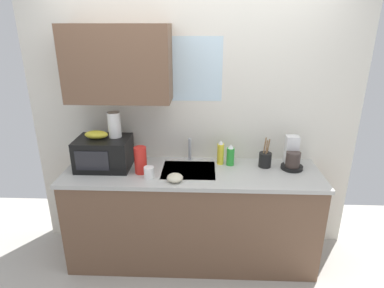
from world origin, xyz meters
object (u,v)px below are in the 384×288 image
object	(u,v)px
dish_soap_bottle_green	(230,156)
utensil_crock	(265,159)
coffee_maker	(292,157)
cereal_canister	(140,160)
banana_bunch	(96,135)
small_bowl	(175,178)
microwave	(104,153)
paper_towel_roll	(114,125)
dish_soap_bottle_yellow	(220,153)
mug_white	(149,172)

from	to	relation	value
dish_soap_bottle_green	utensil_crock	xyz separation A→B (m)	(0.31, -0.02, -0.02)
coffee_maker	cereal_canister	distance (m)	1.32
banana_bunch	small_bowl	size ratio (longest dim) A/B	1.54
banana_bunch	small_bowl	distance (m)	0.79
coffee_maker	dish_soap_bottle_green	distance (m)	0.54
banana_bunch	coffee_maker	distance (m)	1.71
microwave	small_bowl	bearing A→B (deg)	-21.09
coffee_maker	dish_soap_bottle_green	xyz separation A→B (m)	(-0.54, 0.04, -0.01)
coffee_maker	cereal_canister	world-z (taller)	coffee_maker
microwave	cereal_canister	bearing A→B (deg)	-16.13
paper_towel_roll	dish_soap_bottle_yellow	world-z (taller)	paper_towel_roll
banana_bunch	utensil_crock	xyz separation A→B (m)	(1.47, 0.07, -0.24)
microwave	small_bowl	distance (m)	0.70
dish_soap_bottle_yellow	utensil_crock	size ratio (longest dim) A/B	0.83
coffee_maker	small_bowl	bearing A→B (deg)	-162.92
microwave	banana_bunch	bearing A→B (deg)	178.20
cereal_canister	paper_towel_roll	bearing A→B (deg)	147.99
mug_white	utensil_crock	xyz separation A→B (m)	(0.99, 0.26, 0.02)
dish_soap_bottle_yellow	dish_soap_bottle_green	xyz separation A→B (m)	(0.09, -0.02, -0.02)
cereal_canister	small_bowl	bearing A→B (deg)	-26.29
paper_towel_roll	small_bowl	xyz separation A→B (m)	(0.54, -0.30, -0.35)
dish_soap_bottle_green	utensil_crock	world-z (taller)	utensil_crock
cereal_canister	utensil_crock	bearing A→B (deg)	8.96
paper_towel_roll	mug_white	distance (m)	0.52
coffee_maker	dish_soap_bottle_yellow	world-z (taller)	coffee_maker
mug_white	utensil_crock	distance (m)	1.03
microwave	mug_white	size ratio (longest dim) A/B	4.84
banana_bunch	mug_white	world-z (taller)	banana_bunch
mug_white	utensil_crock	world-z (taller)	utensil_crock
dish_soap_bottle_yellow	cereal_canister	distance (m)	0.72
coffee_maker	mug_white	size ratio (longest dim) A/B	2.95
paper_towel_roll	cereal_canister	bearing A→B (deg)	-32.01
paper_towel_roll	dish_soap_bottle_yellow	distance (m)	0.97
dish_soap_bottle_yellow	utensil_crock	world-z (taller)	utensil_crock
microwave	utensil_crock	world-z (taller)	utensil_crock
dish_soap_bottle_green	paper_towel_roll	bearing A→B (deg)	-177.49
mug_white	small_bowl	world-z (taller)	mug_white
microwave	dish_soap_bottle_green	bearing A→B (deg)	4.93
utensil_crock	paper_towel_roll	bearing A→B (deg)	-179.14
banana_bunch	paper_towel_roll	xyz separation A→B (m)	(0.15, 0.05, 0.08)
coffee_maker	dish_soap_bottle_yellow	xyz separation A→B (m)	(-0.62, 0.06, 0.00)
banana_bunch	utensil_crock	bearing A→B (deg)	2.72
utensil_crock	small_bowl	xyz separation A→B (m)	(-0.77, -0.32, -0.04)
mug_white	small_bowl	xyz separation A→B (m)	(0.22, -0.06, -0.02)
banana_bunch	dish_soap_bottle_yellow	distance (m)	1.10
banana_bunch	cereal_canister	distance (m)	0.44
paper_towel_roll	utensil_crock	size ratio (longest dim) A/B	0.81
dish_soap_bottle_green	cereal_canister	size ratio (longest dim) A/B	0.84
microwave	mug_white	bearing A→B (deg)	-23.96
dish_soap_bottle_yellow	coffee_maker	bearing A→B (deg)	-5.36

